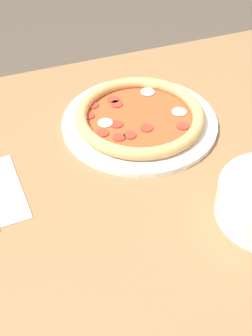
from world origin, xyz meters
TOP-DOWN VIEW (x-y plane):
  - dining_table at (0.00, 0.00)m, footprint 1.37×0.85m
  - pizza at (-0.05, -0.13)m, footprint 0.33×0.33m

SIDE VIEW (x-z plane):
  - dining_table at x=0.00m, z-range 0.27..0.99m
  - pizza at x=-0.05m, z-range 0.72..0.76m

